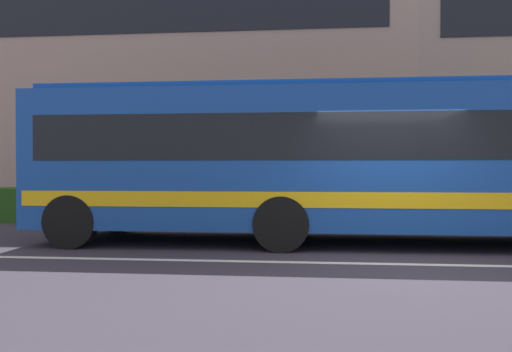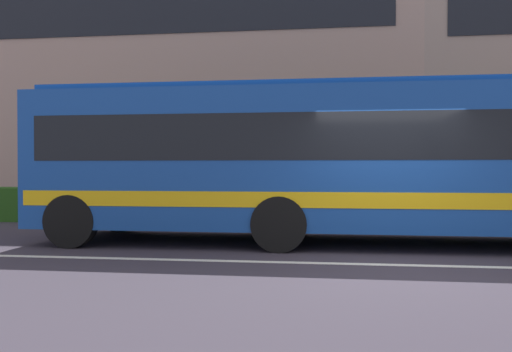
% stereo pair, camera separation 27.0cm
% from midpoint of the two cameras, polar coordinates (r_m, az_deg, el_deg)
% --- Properties ---
extents(ground_plane, '(160.00, 160.00, 0.00)m').
position_cam_midpoint_polar(ground_plane, '(8.07, 15.39, -9.81)').
color(ground_plane, '#38313C').
extents(lane_centre_line, '(60.00, 0.16, 0.01)m').
position_cam_midpoint_polar(lane_centre_line, '(8.07, 15.39, -9.78)').
color(lane_centre_line, silver).
rests_on(lane_centre_line, ground_plane).
extents(hedge_row_far, '(16.83, 1.10, 0.95)m').
position_cam_midpoint_polar(hedge_row_far, '(13.47, -1.19, -3.49)').
color(hedge_row_far, '#265318').
rests_on(hedge_row_far, ground_plane).
extents(apartment_block_left, '(23.89, 11.24, 13.34)m').
position_cam_midpoint_polar(apartment_block_left, '(25.02, -14.03, 12.75)').
color(apartment_block_left, tan).
rests_on(apartment_block_left, ground_plane).
extents(transit_bus, '(11.28, 2.66, 3.10)m').
position_cam_midpoint_polar(transit_bus, '(9.94, 6.47, 2.12)').
color(transit_bus, '#164292').
rests_on(transit_bus, ground_plane).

